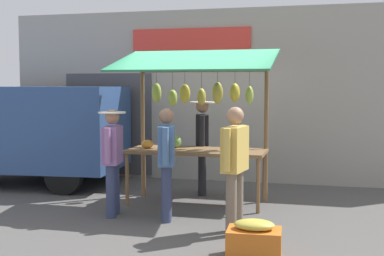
{
  "coord_description": "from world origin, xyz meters",
  "views": [
    {
      "loc": [
        -2.02,
        8.07,
        1.91
      ],
      "look_at": [
        0.0,
        0.3,
        1.25
      ],
      "focal_mm": 48.98,
      "sensor_mm": 36.0,
      "label": 1
    }
  ],
  "objects": [
    {
      "name": "produce_crate_near",
      "position": [
        -1.26,
        2.42,
        0.2
      ],
      "size": [
        0.62,
        0.45,
        0.43
      ],
      "color": "#D1661E",
      "rests_on": "ground"
    },
    {
      "name": "shopper_in_striped_shirt",
      "position": [
        0.16,
        1.09,
        0.91
      ],
      "size": [
        0.33,
        0.66,
        1.59
      ],
      "rotation": [
        0.0,
        0.0,
        -1.31
      ],
      "color": "navy",
      "rests_on": "ground"
    },
    {
      "name": "parked_van",
      "position": [
        4.13,
        -0.79,
        1.12
      ],
      "size": [
        4.54,
        2.21,
        1.88
      ],
      "rotation": [
        0.0,
        0.0,
        0.08
      ],
      "color": "#2D4C84",
      "rests_on": "ground"
    },
    {
      "name": "vendor_with_sunhat",
      "position": [
        0.09,
        -0.75,
        0.98
      ],
      "size": [
        0.43,
        0.69,
        1.66
      ],
      "rotation": [
        0.0,
        0.0,
        1.79
      ],
      "color": "#232328",
      "rests_on": "ground"
    },
    {
      "name": "shopper_with_shopping_bag",
      "position": [
        1.0,
        1.06,
        0.91
      ],
      "size": [
        0.4,
        0.67,
        1.56
      ],
      "rotation": [
        0.0,
        0.0,
        -1.4
      ],
      "color": "navy",
      "rests_on": "ground"
    },
    {
      "name": "market_stall",
      "position": [
        0.02,
        -0.05,
        1.55
      ],
      "size": [
        2.5,
        1.46,
        2.5
      ],
      "color": "brown",
      "rests_on": "ground"
    },
    {
      "name": "ground_plane",
      "position": [
        0.0,
        0.0,
        0.0
      ],
      "size": [
        40.0,
        40.0,
        0.0
      ],
      "primitive_type": "plane",
      "color": "#514F4C"
    },
    {
      "name": "shopper_in_grey_tee",
      "position": [
        -0.88,
        1.52,
        0.95
      ],
      "size": [
        0.29,
        0.69,
        1.63
      ],
      "rotation": [
        0.0,
        0.0,
        -1.73
      ],
      "color": "#726656",
      "rests_on": "ground"
    },
    {
      "name": "street_backdrop",
      "position": [
        0.06,
        -2.2,
        1.7
      ],
      "size": [
        9.0,
        0.3,
        3.4
      ],
      "color": "#9E998E",
      "rests_on": "ground"
    }
  ]
}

